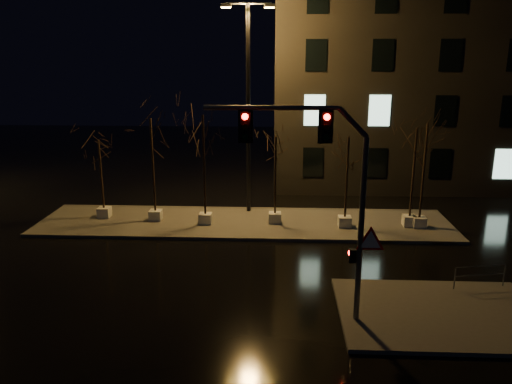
{
  "coord_description": "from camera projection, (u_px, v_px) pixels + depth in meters",
  "views": [
    {
      "loc": [
        1.85,
        -19.41,
        8.69
      ],
      "look_at": [
        0.81,
        2.31,
        2.8
      ],
      "focal_mm": 35.0,
      "sensor_mm": 36.0,
      "label": 1
    }
  ],
  "objects": [
    {
      "name": "sidewalk_corner",
      "position": [
        440.0,
        314.0,
        17.33
      ],
      "size": [
        7.0,
        5.0,
        0.15
      ],
      "primitive_type": "cube",
      "color": "#4F4D47",
      "rests_on": "ground"
    },
    {
      "name": "tree_3",
      "position": [
        276.0,
        156.0,
        25.67
      ],
      "size": [
        1.8,
        1.8,
        4.78
      ],
      "color": "silver",
      "rests_on": "median"
    },
    {
      "name": "tree_1",
      "position": [
        152.0,
        142.0,
        25.94
      ],
      "size": [
        1.8,
        1.8,
        5.65
      ],
      "color": "silver",
      "rests_on": "median"
    },
    {
      "name": "tree_2",
      "position": [
        203.0,
        140.0,
        25.34
      ],
      "size": [
        1.8,
        1.8,
        5.89
      ],
      "color": "silver",
      "rests_on": "median"
    },
    {
      "name": "tree_0",
      "position": [
        100.0,
        157.0,
        26.68
      ],
      "size": [
        1.8,
        1.8,
        4.42
      ],
      "color": "silver",
      "rests_on": "median"
    },
    {
      "name": "median",
      "position": [
        244.0,
        223.0,
        26.83
      ],
      "size": [
        22.0,
        5.0,
        0.15
      ],
      "primitive_type": "cube",
      "color": "#4F4D47",
      "rests_on": "ground"
    },
    {
      "name": "streetlight_main",
      "position": [
        248.0,
        96.0,
        26.97
      ],
      "size": [
        2.82,
        0.51,
        11.29
      ],
      "rotation": [
        0.0,
        0.0,
        0.07
      ],
      "color": "black",
      "rests_on": "median"
    },
    {
      "name": "building",
      "position": [
        450.0,
        74.0,
        35.82
      ],
      "size": [
        25.0,
        12.0,
        15.0
      ],
      "primitive_type": "cube",
      "color": "black",
      "rests_on": "ground"
    },
    {
      "name": "tree_6",
      "position": [
        426.0,
        147.0,
        24.86
      ],
      "size": [
        1.8,
        1.8,
        5.53
      ],
      "color": "silver",
      "rests_on": "median"
    },
    {
      "name": "traffic_signal_mast",
      "position": [
        327.0,
        184.0,
        15.68
      ],
      "size": [
        5.84,
        0.25,
        7.13
      ],
      "rotation": [
        0.0,
        0.0,
        0.01
      ],
      "color": "#57595E",
      "rests_on": "sidewalk_corner"
    },
    {
      "name": "ground",
      "position": [
        234.0,
        270.0,
        21.07
      ],
      "size": [
        90.0,
        90.0,
        0.0
      ],
      "primitive_type": "plane",
      "color": "black",
      "rests_on": "ground"
    },
    {
      "name": "tree_4",
      "position": [
        348.0,
        157.0,
        25.04
      ],
      "size": [
        1.8,
        1.8,
        4.85
      ],
      "color": "silver",
      "rests_on": "median"
    },
    {
      "name": "tree_5",
      "position": [
        415.0,
        151.0,
        25.11
      ],
      "size": [
        1.8,
        1.8,
        5.25
      ],
      "color": "silver",
      "rests_on": "median"
    },
    {
      "name": "guard_rail_a",
      "position": [
        480.0,
        273.0,
        18.99
      ],
      "size": [
        2.05,
        0.43,
        0.9
      ],
      "rotation": [
        0.0,
        0.0,
        0.19
      ],
      "color": "#57595E",
      "rests_on": "sidewalk_corner"
    }
  ]
}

